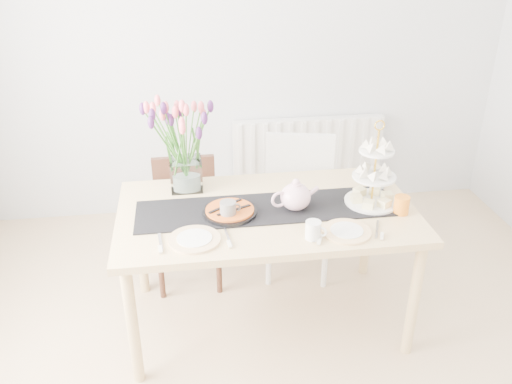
{
  "coord_description": "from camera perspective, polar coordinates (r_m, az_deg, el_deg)",
  "views": [
    {
      "loc": [
        -0.47,
        -1.72,
        2.17
      ],
      "look_at": [
        -0.12,
        0.75,
        0.88
      ],
      "focal_mm": 38.0,
      "sensor_mm": 36.0,
      "label": 1
    }
  ],
  "objects": [
    {
      "name": "room_shell",
      "position": [
        1.99,
        6.59,
        1.13
      ],
      "size": [
        4.5,
        4.5,
        4.5
      ],
      "color": "tan",
      "rests_on": "ground"
    },
    {
      "name": "radiator",
      "position": [
        4.38,
        5.44,
        4.0
      ],
      "size": [
        1.2,
        0.08,
        0.6
      ],
      "primitive_type": "cube",
      "color": "white",
      "rests_on": "room_shell"
    },
    {
      "name": "dining_table",
      "position": [
        2.96,
        1.14,
        -3.11
      ],
      "size": [
        1.6,
        0.9,
        0.75
      ],
      "color": "tan",
      "rests_on": "ground"
    },
    {
      "name": "chair_brown",
      "position": [
        3.51,
        -7.35,
        -2.08
      ],
      "size": [
        0.4,
        0.4,
        0.8
      ],
      "rotation": [
        0.0,
        0.0,
        0.01
      ],
      "color": "#391E14",
      "rests_on": "ground"
    },
    {
      "name": "chair_white",
      "position": [
        3.56,
        4.52,
        -0.26
      ],
      "size": [
        0.53,
        0.53,
        0.91
      ],
      "rotation": [
        0.0,
        0.0,
        -0.21
      ],
      "color": "white",
      "rests_on": "ground"
    },
    {
      "name": "table_runner",
      "position": [
        2.92,
        1.16,
        -1.75
      ],
      "size": [
        1.4,
        0.35,
        0.01
      ],
      "primitive_type": "cube",
      "color": "black",
      "rests_on": "dining_table"
    },
    {
      "name": "tulip_vase",
      "position": [
        3.03,
        -7.65,
        6.53
      ],
      "size": [
        0.65,
        0.65,
        0.56
      ],
      "rotation": [
        0.0,
        0.0,
        -0.11
      ],
      "color": "silver",
      "rests_on": "dining_table"
    },
    {
      "name": "cake_stand",
      "position": [
        2.99,
        12.24,
        0.88
      ],
      "size": [
        0.29,
        0.29,
        0.43
      ],
      "rotation": [
        0.0,
        0.0,
        0.28
      ],
      "color": "gold",
      "rests_on": "dining_table"
    },
    {
      "name": "teapot",
      "position": [
        2.88,
        4.19,
        -0.5
      ],
      "size": [
        0.3,
        0.26,
        0.17
      ],
      "primitive_type": null,
      "rotation": [
        0.0,
        0.0,
        0.19
      ],
      "color": "white",
      "rests_on": "dining_table"
    },
    {
      "name": "cream_jug",
      "position": [
        3.21,
        12.64,
        1.09
      ],
      "size": [
        0.11,
        0.11,
        0.08
      ],
      "primitive_type": "cylinder",
      "rotation": [
        0.0,
        0.0,
        0.36
      ],
      "color": "silver",
      "rests_on": "dining_table"
    },
    {
      "name": "tart_tin",
      "position": [
        2.86,
        -2.77,
        -2.11
      ],
      "size": [
        0.29,
        0.29,
        0.03
      ],
      "rotation": [
        0.0,
        0.0,
        0.18
      ],
      "color": "black",
      "rests_on": "dining_table"
    },
    {
      "name": "mug_grey",
      "position": [
        2.81,
        -2.96,
        -1.98
      ],
      "size": [
        0.11,
        0.11,
        0.1
      ],
      "primitive_type": "cylinder",
      "rotation": [
        0.0,
        0.0,
        0.41
      ],
      "color": "slate",
      "rests_on": "dining_table"
    },
    {
      "name": "mug_white",
      "position": [
        2.66,
        6.03,
        -4.01
      ],
      "size": [
        0.11,
        0.11,
        0.09
      ],
      "primitive_type": "cylinder",
      "rotation": [
        0.0,
        0.0,
        -0.52
      ],
      "color": "silver",
      "rests_on": "dining_table"
    },
    {
      "name": "mug_orange",
      "position": [
        2.96,
        15.07,
        -1.33
      ],
      "size": [
        0.12,
        0.12,
        0.1
      ],
      "primitive_type": "cylinder",
      "rotation": [
        0.0,
        0.0,
        0.76
      ],
      "color": "orange",
      "rests_on": "dining_table"
    },
    {
      "name": "plate_left",
      "position": [
        2.66,
        -6.5,
        -4.98
      ],
      "size": [
        0.28,
        0.28,
        0.01
      ],
      "primitive_type": "cylinder",
      "rotation": [
        0.0,
        0.0,
        0.1
      ],
      "color": "silver",
      "rests_on": "dining_table"
    },
    {
      "name": "plate_right",
      "position": [
        2.75,
        9.52,
        -4.12
      ],
      "size": [
        0.32,
        0.32,
        0.01
      ],
      "primitive_type": "cylinder",
      "rotation": [
        0.0,
        0.0,
        -0.39
      ],
      "color": "silver",
      "rests_on": "dining_table"
    }
  ]
}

